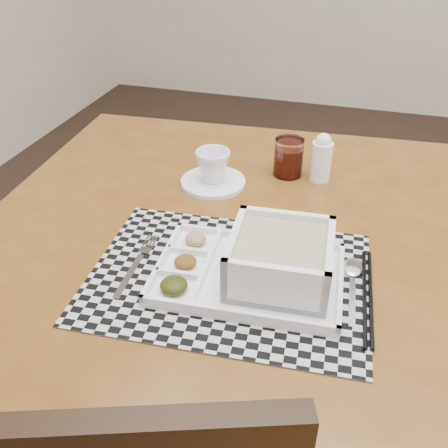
% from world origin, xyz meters
% --- Properties ---
extents(floor, '(5.00, 5.00, 0.00)m').
position_xyz_m(floor, '(0.00, 0.00, 0.00)').
color(floor, black).
rests_on(floor, ground).
extents(dining_table, '(1.19, 1.19, 0.84)m').
position_xyz_m(dining_table, '(-0.59, -0.58, 0.75)').
color(dining_table, '#582F10').
rests_on(dining_table, ground).
extents(placemat, '(0.51, 0.39, 0.00)m').
position_xyz_m(placemat, '(-0.60, -0.70, 0.84)').
color(placemat, '#ABABB3').
rests_on(placemat, dining_table).
extents(serving_tray, '(0.33, 0.24, 0.09)m').
position_xyz_m(serving_tray, '(-0.53, -0.69, 0.87)').
color(serving_tray, white).
rests_on(serving_tray, placemat).
extents(fork, '(0.03, 0.19, 0.00)m').
position_xyz_m(fork, '(-0.76, -0.71, 0.84)').
color(fork, silver).
rests_on(fork, placemat).
extents(spoon, '(0.04, 0.18, 0.01)m').
position_xyz_m(spoon, '(-0.39, -0.63, 0.84)').
color(spoon, silver).
rests_on(spoon, placemat).
extents(chopsticks, '(0.03, 0.24, 0.01)m').
position_xyz_m(chopsticks, '(-0.36, -0.68, 0.84)').
color(chopsticks, black).
rests_on(chopsticks, placemat).
extents(saucer, '(0.15, 0.15, 0.01)m').
position_xyz_m(saucer, '(-0.72, -0.38, 0.84)').
color(saucer, white).
rests_on(saucer, dining_table).
extents(cup, '(0.10, 0.10, 0.07)m').
position_xyz_m(cup, '(-0.72, -0.38, 0.88)').
color(cup, white).
rests_on(cup, saucer).
extents(juice_glass, '(0.07, 0.07, 0.09)m').
position_xyz_m(juice_glass, '(-0.57, -0.29, 0.88)').
color(juice_glass, white).
rests_on(juice_glass, dining_table).
extents(creamer_bottle, '(0.05, 0.05, 0.12)m').
position_xyz_m(creamer_bottle, '(-0.49, -0.29, 0.89)').
color(creamer_bottle, white).
rests_on(creamer_bottle, dining_table).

